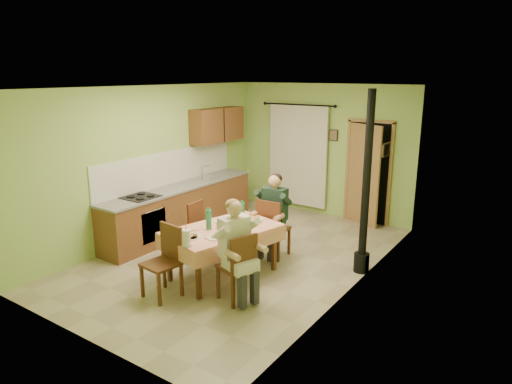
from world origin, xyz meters
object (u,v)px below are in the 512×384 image
Objects in this scene: stove_flue at (365,209)px; chair_left at (204,241)px; chair_near at (163,277)px; chair_right at (237,280)px; man_far at (274,206)px; man_right at (236,239)px; dining_table at (223,252)px; chair_far at (273,240)px.

chair_left is at bearing -157.98° from stove_flue.
chair_near reaches higher than chair_right.
man_far is 1.00× the size of man_right.
dining_table is 1.89× the size of chair_near.
man_far and man_right have the same top height.
chair_left is 2.67m from stove_flue.
chair_near is 1.42m from chair_left.
man_far is at bearing 32.72° from man_right.
man_far reaches higher than chair_left.
chair_near reaches higher than dining_table.
man_far is at bearing -96.72° from chair_near.
man_far is 0.50× the size of stove_flue.
chair_far reaches higher than chair_right.
dining_table is 1.36× the size of man_far.
dining_table is 0.78m from chair_left.
man_far is at bearing 90.00° from chair_far.
man_far is at bearing 33.13° from chair_right.
chair_left is (-0.41, 1.36, -0.00)m from chair_near.
man_far is at bearing 125.04° from chair_left.
man_far is at bearing -170.70° from stove_flue.
man_right is (0.41, -1.59, 0.00)m from man_far.
dining_table is 0.82m from chair_right.
chair_near is 1.05× the size of chair_left.
chair_far is 0.73× the size of man_right.
chair_far is 1.07× the size of chair_left.
dining_table is 0.68× the size of stove_flue.
chair_right is (0.64, -0.51, -0.09)m from dining_table.
dining_table is at bearing -98.73° from chair_near.
man_right is 0.50× the size of stove_flue.
chair_near is at bearing 136.85° from man_right.
stove_flue reaches higher than chair_left.
chair_far is 1.73m from man_right.
stove_flue reaches higher than chair_near.
chair_right is 0.59m from man_right.
man_right is at bearing 53.25° from chair_left.
chair_left is at bearing -66.32° from chair_near.
chair_far reaches higher than chair_left.
stove_flue is at bearing -11.70° from man_right.
chair_right is (0.92, 0.49, -0.00)m from chair_near.
chair_right is 2.24m from stove_flue.
chair_near is 0.72× the size of man_right.
chair_left is (-1.33, 0.87, -0.00)m from chair_right.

